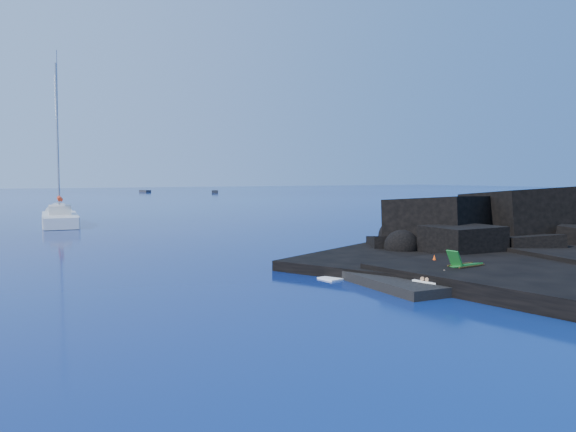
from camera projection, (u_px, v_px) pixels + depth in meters
name	position (u px, v px, depth m)	size (l,w,h in m)	color
ground	(374.00, 291.00, 19.98)	(400.00, 400.00, 0.00)	#030338
headland	(527.00, 255.00, 29.35)	(24.00, 24.00, 3.60)	black
beach	(451.00, 277.00, 22.77)	(8.50, 6.00, 0.70)	black
surf_foam	(386.00, 262.00, 26.85)	(10.00, 8.00, 0.06)	white
sailboat	(60.00, 225.00, 47.61)	(2.75, 13.12, 13.76)	silver
deck_chair	(466.00, 260.00, 21.67)	(1.51, 0.66, 1.04)	#156121
towel	(438.00, 279.00, 20.44)	(1.98, 0.94, 0.05)	white
sunbather	(438.00, 274.00, 20.43)	(1.85, 0.45, 0.25)	tan
marker_cone	(434.00, 261.00, 23.32)	(0.32, 0.32, 0.49)	#EF460C
distant_boat_a	(145.00, 192.00, 148.41)	(1.40, 4.50, 0.60)	#28282E
distant_boat_b	(215.00, 193.00, 143.05)	(1.56, 5.02, 0.67)	black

